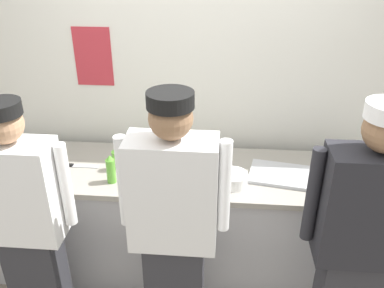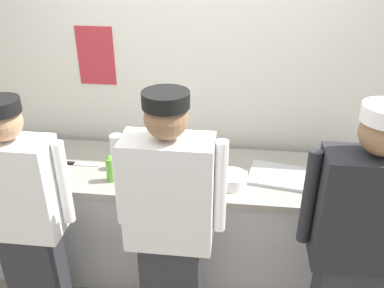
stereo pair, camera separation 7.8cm
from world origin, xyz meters
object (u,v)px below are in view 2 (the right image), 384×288
chef_center (170,226)px  ramekin_red_sauce (38,172)px  ramekin_orange_sauce (20,156)px  mixing_bowl_steel (353,176)px  plate_stack_rear (159,167)px  chef_far_right (356,245)px  chefs_knife (78,164)px  squeeze_bottle_primary (110,168)px  plate_stack_front (232,180)px  chef_near_left (25,219)px  sheet_tray (284,176)px  squeeze_bottle_secondary (117,158)px

chef_center → ramekin_red_sauce: bearing=154.4°
ramekin_red_sauce → ramekin_orange_sauce: 0.32m
ramekin_red_sauce → mixing_bowl_steel: bearing=4.0°
plate_stack_rear → ramekin_red_sauce: 0.83m
chef_far_right → chefs_knife: size_ratio=6.22×
plate_stack_rear → squeeze_bottle_primary: bearing=-150.3°
mixing_bowl_steel → chefs_knife: size_ratio=1.22×
chef_center → plate_stack_front: bearing=57.4°
ramekin_red_sauce → ramekin_orange_sauce: ramekin_red_sauce is taller
squeeze_bottle_primary → chef_far_right: bearing=-19.0°
chef_near_left → chefs_knife: 0.63m
chef_near_left → chefs_knife: (0.09, 0.62, 0.02)m
chef_far_right → chefs_knife: chef_far_right is taller
squeeze_bottle_primary → ramekin_red_sauce: bearing=179.9°
sheet_tray → ramekin_red_sauce: size_ratio=4.39×
chef_center → chef_far_right: 1.01m
mixing_bowl_steel → chef_near_left: bearing=-163.5°
chef_near_left → ramekin_orange_sauce: bearing=118.8°
chef_far_right → sheet_tray: (-0.32, 0.68, -0.02)m
mixing_bowl_steel → ramekin_orange_sauce: mixing_bowl_steel is taller
squeeze_bottle_primary → plate_stack_front: bearing=2.7°
plate_stack_front → chefs_knife: size_ratio=0.73×
chef_near_left → squeeze_bottle_primary: (0.40, 0.45, 0.12)m
plate_stack_rear → chefs_knife: 0.60m
squeeze_bottle_secondary → ramekin_orange_sauce: squeeze_bottle_secondary is taller
chef_near_left → mixing_bowl_steel: 2.10m
squeeze_bottle_secondary → ramekin_orange_sauce: 0.76m
chef_far_right → sheet_tray: 0.75m
chef_center → ramekin_orange_sauce: chef_center is taller
squeeze_bottle_primary → chefs_knife: squeeze_bottle_primary is taller
chef_center → squeeze_bottle_secondary: size_ratio=9.60×
chef_center → chef_far_right: chef_center is taller
mixing_bowl_steel → chef_far_right: bearing=-100.9°
sheet_tray → squeeze_bottle_primary: size_ratio=2.27×
plate_stack_rear → ramekin_red_sauce: size_ratio=2.32×
ramekin_red_sauce → squeeze_bottle_secondary: bearing=17.4°
mixing_bowl_steel → ramekin_orange_sauce: (-2.37, 0.05, -0.04)m
chef_far_right → sheet_tray: bearing=115.4°
chefs_knife → plate_stack_front: bearing=-7.1°
chef_far_right → plate_stack_rear: chef_far_right is taller
plate_stack_front → ramekin_red_sauce: 1.33m
chefs_knife → chef_center: bearing=-39.7°
squeeze_bottle_primary → chefs_knife: size_ratio=0.74×
ramekin_orange_sauce → chef_center: bearing=-28.9°
plate_stack_rear → squeeze_bottle_primary: 0.35m
chef_center → ramekin_orange_sauce: size_ratio=17.05×
chef_center → squeeze_bottle_primary: 0.68m
chef_far_right → plate_stack_front: bearing=140.9°
plate_stack_front → plate_stack_rear: size_ratio=0.82×
chef_near_left → chef_far_right: size_ratio=0.95×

